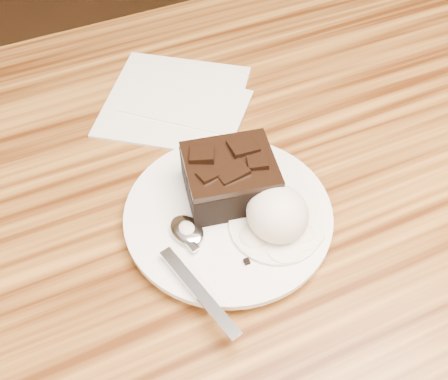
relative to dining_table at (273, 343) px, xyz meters
name	(u,v)px	position (x,y,z in m)	size (l,w,h in m)	color
dining_table	(273,343)	(0.00, 0.00, 0.00)	(1.20, 0.80, 0.75)	#3E1C09
plate	(228,217)	(-0.08, 0.00, 0.38)	(0.21, 0.21, 0.02)	white
brownie	(230,180)	(-0.07, 0.02, 0.41)	(0.09, 0.08, 0.04)	black
ice_cream_scoop	(277,214)	(-0.05, -0.03, 0.41)	(0.06, 0.06, 0.05)	beige
melt_puddle	(276,225)	(-0.05, -0.03, 0.39)	(0.09, 0.09, 0.00)	white
spoon	(187,231)	(-0.13, -0.01, 0.40)	(0.03, 0.16, 0.01)	silver
napkin	(174,99)	(-0.06, 0.20, 0.38)	(0.16, 0.16, 0.01)	white
crumb_a	(247,262)	(-0.09, -0.06, 0.39)	(0.01, 0.01, 0.00)	black
crumb_b	(273,232)	(-0.05, -0.04, 0.39)	(0.01, 0.01, 0.00)	black
crumb_c	(296,212)	(-0.02, -0.03, 0.39)	(0.01, 0.00, 0.00)	black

